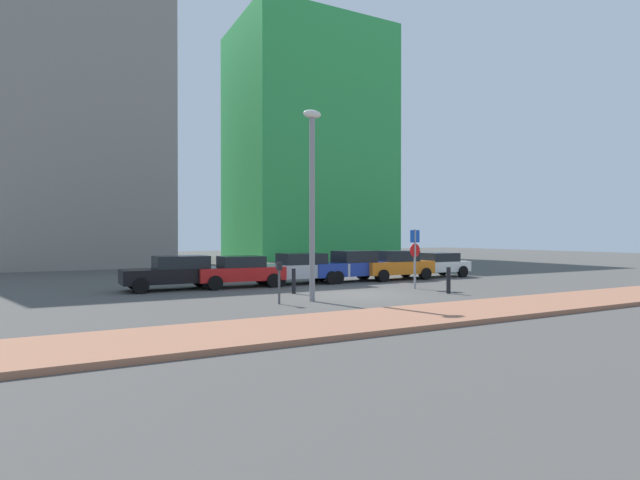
{
  "coord_description": "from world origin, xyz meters",
  "views": [
    {
      "loc": [
        -10.46,
        -16.5,
        2.35
      ],
      "look_at": [
        -0.33,
        2.59,
        2.17
      ],
      "focal_mm": 27.23,
      "sensor_mm": 36.0,
      "label": 1
    }
  ],
  "objects_px": {
    "parked_car_blue": "(349,266)",
    "parking_sign_post": "(415,252)",
    "parked_car_red": "(240,271)",
    "parked_car_silver": "(301,268)",
    "traffic_bollard_mid": "(448,280)",
    "parking_meter": "(279,277)",
    "parked_car_white": "(435,264)",
    "street_lamp": "(312,189)",
    "parked_car_orange": "(395,265)",
    "traffic_bollard_near": "(294,281)",
    "parked_car_black": "(175,272)"
  },
  "relations": [
    {
      "from": "parked_car_silver",
      "to": "parked_car_red",
      "type": "bearing_deg",
      "value": -177.95
    },
    {
      "from": "traffic_bollard_mid",
      "to": "parked_car_silver",
      "type": "bearing_deg",
      "value": 118.47
    },
    {
      "from": "parked_car_blue",
      "to": "traffic_bollard_mid",
      "type": "distance_m",
      "value": 6.46
    },
    {
      "from": "parking_meter",
      "to": "street_lamp",
      "type": "height_order",
      "value": "street_lamp"
    },
    {
      "from": "parked_car_black",
      "to": "parking_meter",
      "type": "relative_size",
      "value": 2.92
    },
    {
      "from": "parked_car_orange",
      "to": "traffic_bollard_mid",
      "type": "relative_size",
      "value": 3.83
    },
    {
      "from": "parked_car_red",
      "to": "parked_car_orange",
      "type": "bearing_deg",
      "value": -1.39
    },
    {
      "from": "street_lamp",
      "to": "parking_sign_post",
      "type": "bearing_deg",
      "value": 14.91
    },
    {
      "from": "parked_car_orange",
      "to": "parked_car_white",
      "type": "distance_m",
      "value": 3.04
    },
    {
      "from": "parked_car_black",
      "to": "parking_sign_post",
      "type": "bearing_deg",
      "value": -25.56
    },
    {
      "from": "parked_car_black",
      "to": "parked_car_blue",
      "type": "height_order",
      "value": "parked_car_blue"
    },
    {
      "from": "parked_car_black",
      "to": "parking_sign_post",
      "type": "relative_size",
      "value": 1.6
    },
    {
      "from": "parked_car_red",
      "to": "parking_sign_post",
      "type": "bearing_deg",
      "value": -32.9
    },
    {
      "from": "parked_car_orange",
      "to": "street_lamp",
      "type": "distance_m",
      "value": 10.32
    },
    {
      "from": "parked_car_orange",
      "to": "traffic_bollard_mid",
      "type": "height_order",
      "value": "parked_car_orange"
    },
    {
      "from": "parked_car_orange",
      "to": "traffic_bollard_near",
      "type": "distance_m",
      "value": 8.24
    },
    {
      "from": "parked_car_black",
      "to": "traffic_bollard_mid",
      "type": "xyz_separation_m",
      "value": [
        9.61,
        -6.66,
        -0.24
      ]
    },
    {
      "from": "parked_car_silver",
      "to": "parked_car_white",
      "type": "relative_size",
      "value": 1.11
    },
    {
      "from": "street_lamp",
      "to": "parked_car_red",
      "type": "bearing_deg",
      "value": 96.91
    },
    {
      "from": "parked_car_red",
      "to": "parked_car_white",
      "type": "xyz_separation_m",
      "value": [
        11.71,
        0.07,
        -0.02
      ]
    },
    {
      "from": "parked_car_black",
      "to": "parking_sign_post",
      "type": "distance_m",
      "value": 10.64
    },
    {
      "from": "parked_car_red",
      "to": "traffic_bollard_mid",
      "type": "height_order",
      "value": "parked_car_red"
    },
    {
      "from": "parked_car_blue",
      "to": "traffic_bollard_mid",
      "type": "relative_size",
      "value": 4.13
    },
    {
      "from": "parked_car_red",
      "to": "parking_sign_post",
      "type": "relative_size",
      "value": 1.52
    },
    {
      "from": "parked_car_white",
      "to": "parking_sign_post",
      "type": "distance_m",
      "value": 6.75
    },
    {
      "from": "parked_car_black",
      "to": "parked_car_red",
      "type": "distance_m",
      "value": 2.9
    },
    {
      "from": "parked_car_red",
      "to": "parked_car_silver",
      "type": "relative_size",
      "value": 0.87
    },
    {
      "from": "parked_car_white",
      "to": "parked_car_blue",
      "type": "bearing_deg",
      "value": -179.28
    },
    {
      "from": "parked_car_blue",
      "to": "traffic_bollard_near",
      "type": "relative_size",
      "value": 4.35
    },
    {
      "from": "parked_car_white",
      "to": "traffic_bollard_mid",
      "type": "height_order",
      "value": "parked_car_white"
    },
    {
      "from": "parked_car_blue",
      "to": "parked_car_red",
      "type": "bearing_deg",
      "value": -180.0
    },
    {
      "from": "parked_car_orange",
      "to": "parking_meter",
      "type": "relative_size",
      "value": 2.85
    },
    {
      "from": "street_lamp",
      "to": "parked_car_orange",
      "type": "bearing_deg",
      "value": 35.57
    },
    {
      "from": "parked_car_white",
      "to": "parking_meter",
      "type": "relative_size",
      "value": 2.83
    },
    {
      "from": "parked_car_blue",
      "to": "parking_sign_post",
      "type": "distance_m",
      "value": 4.47
    },
    {
      "from": "parked_car_orange",
      "to": "parked_car_black",
      "type": "bearing_deg",
      "value": 177.69
    },
    {
      "from": "traffic_bollard_near",
      "to": "street_lamp",
      "type": "bearing_deg",
      "value": -99.33
    },
    {
      "from": "parked_car_red",
      "to": "parked_car_white",
      "type": "distance_m",
      "value": 11.71
    },
    {
      "from": "parking_sign_post",
      "to": "parked_car_red",
      "type": "bearing_deg",
      "value": 147.1
    },
    {
      "from": "traffic_bollard_mid",
      "to": "parked_car_black",
      "type": "bearing_deg",
      "value": 145.29
    },
    {
      "from": "parked_car_orange",
      "to": "parking_sign_post",
      "type": "height_order",
      "value": "parking_sign_post"
    },
    {
      "from": "traffic_bollard_near",
      "to": "traffic_bollard_mid",
      "type": "bearing_deg",
      "value": -27.66
    },
    {
      "from": "parked_car_red",
      "to": "street_lamp",
      "type": "xyz_separation_m",
      "value": [
        0.72,
        -5.91,
        3.31
      ]
    },
    {
      "from": "parking_meter",
      "to": "parked_car_blue",
      "type": "bearing_deg",
      "value": 42.77
    },
    {
      "from": "parked_car_red",
      "to": "parked_car_black",
      "type": "bearing_deg",
      "value": 174.94
    },
    {
      "from": "parking_meter",
      "to": "traffic_bollard_near",
      "type": "height_order",
      "value": "parking_meter"
    },
    {
      "from": "parking_sign_post",
      "to": "street_lamp",
      "type": "bearing_deg",
      "value": -165.09
    },
    {
      "from": "parked_car_orange",
      "to": "parked_car_red",
      "type": "bearing_deg",
      "value": 178.61
    },
    {
      "from": "street_lamp",
      "to": "traffic_bollard_near",
      "type": "height_order",
      "value": "street_lamp"
    },
    {
      "from": "traffic_bollard_mid",
      "to": "parked_car_orange",
      "type": "bearing_deg",
      "value": 72.46
    }
  ]
}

